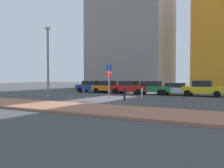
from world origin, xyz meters
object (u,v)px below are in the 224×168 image
(street_lamp, at_px, (48,56))
(parked_car_green, at_px, (152,88))
(parked_car_red, at_px, (129,87))
(parked_car_yellow, at_px, (203,88))
(traffic_bollard_near, at_px, (125,94))
(parking_sign_post, at_px, (109,77))
(parked_car_silver, at_px, (175,89))
(parked_car_blue, at_px, (92,86))
(parked_car_orange, at_px, (109,87))
(parking_meter, at_px, (84,89))
(traffic_bollard_mid, at_px, (142,93))

(street_lamp, bearing_deg, parked_car_green, 49.56)
(parked_car_red, distance_m, parked_car_yellow, 8.03)
(street_lamp, relative_size, traffic_bollard_near, 6.63)
(parking_sign_post, bearing_deg, parked_car_red, 95.40)
(parked_car_silver, bearing_deg, street_lamp, -139.23)
(parked_car_silver, bearing_deg, parked_car_green, 179.49)
(parked_car_blue, bearing_deg, parked_car_orange, -3.04)
(parking_sign_post, bearing_deg, parked_car_yellow, 41.06)
(parking_sign_post, relative_size, parking_meter, 2.45)
(parked_car_yellow, bearing_deg, parked_car_silver, 179.59)
(parking_meter, bearing_deg, parked_car_blue, 116.56)
(parking_sign_post, bearing_deg, traffic_bollard_near, -25.23)
(parked_car_blue, bearing_deg, traffic_bollard_near, -43.45)
(parked_car_blue, bearing_deg, parked_car_green, 0.51)
(parking_meter, distance_m, traffic_bollard_mid, 5.38)
(parked_car_orange, xyz_separation_m, parked_car_green, (5.39, 0.20, 0.01))
(parking_meter, bearing_deg, street_lamp, -162.98)
(parking_meter, bearing_deg, parked_car_yellow, 38.68)
(parked_car_yellow, distance_m, traffic_bollard_near, 9.22)
(parked_car_blue, relative_size, parked_car_yellow, 1.10)
(parked_car_orange, bearing_deg, parking_sign_post, -61.96)
(parked_car_green, distance_m, street_lamp, 11.81)
(parking_sign_post, height_order, traffic_bollard_near, parking_sign_post)
(parked_car_red, xyz_separation_m, traffic_bollard_near, (2.55, -7.11, -0.27))
(parked_car_blue, bearing_deg, parked_car_red, -2.95)
(parked_car_green, relative_size, street_lamp, 0.68)
(parked_car_yellow, xyz_separation_m, street_lamp, (-12.80, -8.61, 3.16))
(parked_car_green, relative_size, traffic_bollard_near, 4.54)
(parked_car_yellow, bearing_deg, parked_car_green, 179.54)
(parking_meter, bearing_deg, parked_car_silver, 48.69)
(parked_car_blue, height_order, parked_car_green, parked_car_green)
(parked_car_orange, bearing_deg, parked_car_green, 2.13)
(parked_car_green, relative_size, traffic_bollard_mid, 4.85)
(parked_car_blue, xyz_separation_m, street_lamp, (0.47, -8.58, 3.20))
(parked_car_orange, distance_m, street_lamp, 9.25)
(street_lamp, xyz_separation_m, traffic_bollard_near, (7.33, 1.20, -3.46))
(parked_car_green, relative_size, parked_car_yellow, 1.16)
(traffic_bollard_near, bearing_deg, traffic_bollard_mid, 74.72)
(parked_car_blue, bearing_deg, parking_meter, -63.44)
(parked_car_green, xyz_separation_m, traffic_bollard_mid, (0.62, -5.01, -0.30))
(parked_car_red, xyz_separation_m, parked_car_silver, (5.23, 0.32, -0.07))
(parked_car_red, height_order, parking_meter, parked_car_red)
(parked_car_silver, bearing_deg, parked_car_blue, -179.75)
(traffic_bollard_mid, bearing_deg, street_lamp, -155.50)
(parked_car_red, bearing_deg, parking_meter, -101.30)
(parked_car_green, bearing_deg, parked_car_red, -172.57)
(parked_car_silver, bearing_deg, parking_sign_post, -125.56)
(parking_sign_post, xyz_separation_m, traffic_bollard_mid, (2.64, 1.52, -1.51))
(parking_meter, distance_m, street_lamp, 4.67)
(parked_car_orange, bearing_deg, parked_car_yellow, 0.83)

